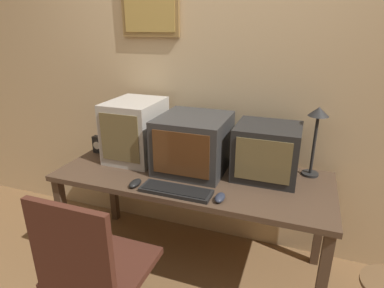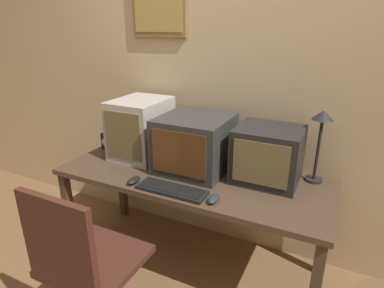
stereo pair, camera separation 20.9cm
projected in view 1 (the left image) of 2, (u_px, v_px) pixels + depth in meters
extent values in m
cube|color=#D1B284|center=(213.00, 80.00, 2.37)|extent=(8.00, 0.05, 2.60)
cube|color=olive|center=(150.00, 2.00, 2.30)|extent=(0.46, 0.02, 0.47)
cube|color=#B79347|center=(149.00, 2.00, 2.29)|extent=(0.40, 0.01, 0.41)
cube|color=#4C3828|center=(192.00, 177.00, 2.18)|extent=(1.83, 0.73, 0.04)
cube|color=#4C3828|center=(64.00, 223.00, 2.31)|extent=(0.06, 0.06, 0.70)
cube|color=#4C3828|center=(321.00, 286.00, 1.75)|extent=(0.06, 0.06, 0.70)
cube|color=#4C3828|center=(113.00, 184.00, 2.86)|extent=(0.06, 0.06, 0.70)
cube|color=#4C3828|center=(320.00, 223.00, 2.30)|extent=(0.06, 0.06, 0.70)
cube|color=#B7B2A8|center=(136.00, 130.00, 2.37)|extent=(0.35, 0.43, 0.44)
cube|color=brown|center=(119.00, 138.00, 2.17)|extent=(0.29, 0.01, 0.33)
cube|color=#333333|center=(194.00, 143.00, 2.20)|extent=(0.46, 0.48, 0.38)
cube|color=#563319|center=(180.00, 155.00, 1.99)|extent=(0.38, 0.01, 0.29)
cube|color=black|center=(267.00, 151.00, 2.09)|extent=(0.41, 0.37, 0.35)
cube|color=brown|center=(263.00, 161.00, 1.92)|extent=(0.33, 0.01, 0.27)
cube|color=black|center=(176.00, 191.00, 1.93)|extent=(0.44, 0.14, 0.02)
cube|color=black|center=(176.00, 189.00, 1.93)|extent=(0.41, 0.12, 0.00)
ellipsoid|color=#282D3D|center=(220.00, 198.00, 1.84)|extent=(0.06, 0.11, 0.04)
ellipsoid|color=black|center=(135.00, 183.00, 2.01)|extent=(0.06, 0.11, 0.04)
cube|color=black|center=(99.00, 144.00, 2.52)|extent=(0.08, 0.05, 0.13)
cylinder|color=white|center=(97.00, 145.00, 2.50)|extent=(0.06, 0.00, 0.06)
cylinder|color=black|center=(310.00, 174.00, 2.16)|extent=(0.11, 0.11, 0.02)
cylinder|color=black|center=(314.00, 145.00, 2.09)|extent=(0.02, 0.02, 0.40)
cone|color=black|center=(319.00, 112.00, 2.01)|extent=(0.13, 0.13, 0.06)
cube|color=#472319|center=(105.00, 267.00, 1.72)|extent=(0.47, 0.47, 0.04)
cube|color=#472319|center=(71.00, 253.00, 1.43)|extent=(0.43, 0.04, 0.49)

